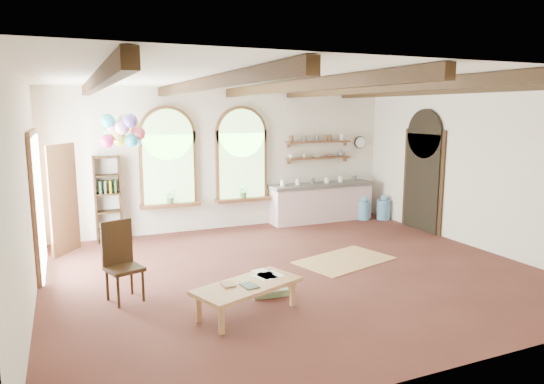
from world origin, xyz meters
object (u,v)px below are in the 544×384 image
kitchen_counter (321,202)px  balloon_cluster (124,131)px  side_chair (124,278)px  coffee_table (247,287)px

kitchen_counter → balloon_cluster: (-4.74, -0.90, 1.86)m
kitchen_counter → side_chair: 6.12m
coffee_table → balloon_cluster: size_ratio=1.40×
coffee_table → side_chair: (-1.47, 1.14, -0.04)m
coffee_table → side_chair: size_ratio=1.39×
kitchen_counter → coffee_table: bearing=-128.9°
balloon_cluster → side_chair: bearing=-98.6°
side_chair → kitchen_counter: bearing=33.3°
kitchen_counter → coffee_table: 5.79m
coffee_table → side_chair: bearing=142.3°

